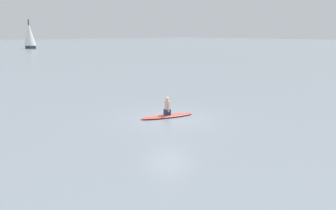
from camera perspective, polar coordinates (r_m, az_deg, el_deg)
The scene contains 4 objects.
ground_plane at distance 17.36m, azimuth 0.08°, elevation -2.23°, with size 400.00×400.00×0.00m, color gray.
surfboard at distance 17.56m, azimuth -0.13°, elevation -1.85°, with size 2.94×0.65×0.12m, color #D84C3F.
person_paddler at distance 17.45m, azimuth -0.14°, elevation -0.30°, with size 0.37×0.41×0.94m.
sailboat_distant at distance 100.10m, azimuth -22.29°, elevation 10.84°, with size 3.02×4.32×7.66m.
Camera 1 is at (-11.32, -12.43, 4.31)m, focal length 36.22 mm.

